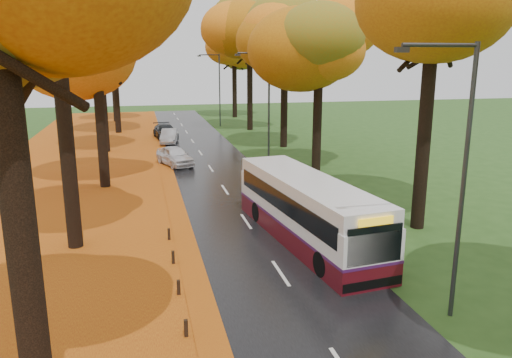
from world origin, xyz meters
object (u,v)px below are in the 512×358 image
object	(u,v)px
streetlamp_far	(217,84)
streetlamp_near	(458,163)
car_silver	(169,136)
bus	(307,208)
car_white	(175,156)
car_dark	(165,131)
streetlamp_mid	(265,100)

from	to	relation	value
streetlamp_far	streetlamp_near	bearing A→B (deg)	-90.00
car_silver	streetlamp_near	bearing A→B (deg)	-70.71
bus	car_white	world-z (taller)	bus
bus	car_dark	bearing A→B (deg)	91.34
car_white	car_silver	bearing A→B (deg)	70.14
streetlamp_far	car_dark	distance (m)	10.72
streetlamp_far	car_silver	distance (m)	12.89
streetlamp_near	car_white	xyz separation A→B (m)	(-6.30, 23.61, -3.99)
streetlamp_near	streetlamp_far	xyz separation A→B (m)	(0.00, 44.00, 0.00)
car_dark	car_white	bearing A→B (deg)	-96.95
car_white	car_silver	world-z (taller)	car_white
bus	streetlamp_far	bearing A→B (deg)	79.92
streetlamp_near	car_dark	xyz separation A→B (m)	(-6.30, 36.30, -4.00)
streetlamp_near	bus	size ratio (longest dim) A/B	0.77
streetlamp_mid	streetlamp_far	xyz separation A→B (m)	(0.00, 22.00, 0.00)
car_white	car_silver	size ratio (longest dim) A/B	1.05
streetlamp_mid	car_white	distance (m)	7.63
streetlamp_far	car_white	world-z (taller)	streetlamp_far
car_white	car_silver	distance (m)	9.78
streetlamp_near	streetlamp_mid	size ratio (longest dim) A/B	1.00
car_dark	bus	bearing A→B (deg)	-88.61
car_white	streetlamp_far	bearing A→B (deg)	54.09
car_silver	car_dark	xyz separation A→B (m)	(-0.19, 2.90, 0.04)
streetlamp_mid	bus	xyz separation A→B (m)	(-1.99, -15.04, -3.26)
bus	car_white	xyz separation A→B (m)	(-4.30, 16.65, -0.73)
bus	car_dark	xyz separation A→B (m)	(-4.30, 29.33, -0.74)
bus	streetlamp_near	bearing A→B (deg)	-81.01
car_white	car_dark	xyz separation A→B (m)	(0.00, 12.68, -0.02)
car_white	streetlamp_mid	bearing A→B (deg)	-33.12
streetlamp_mid	streetlamp_far	distance (m)	22.00
bus	car_silver	bearing A→B (deg)	91.84
car_white	streetlamp_near	bearing A→B (deg)	-93.81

